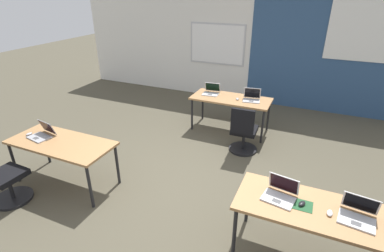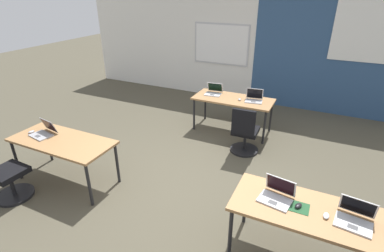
{
  "view_description": "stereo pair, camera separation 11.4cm",
  "coord_description": "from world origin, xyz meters",
  "px_view_note": "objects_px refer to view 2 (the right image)",
  "views": [
    {
      "loc": [
        1.55,
        -3.28,
        2.8
      ],
      "look_at": [
        -0.1,
        0.46,
        0.83
      ],
      "focal_mm": 27.47,
      "sensor_mm": 36.0,
      "label": 1
    },
    {
      "loc": [
        1.66,
        -3.23,
        2.8
      ],
      "look_at": [
        -0.1,
        0.46,
        0.83
      ],
      "focal_mm": 27.47,
      "sensor_mm": 36.0,
      "label": 2
    }
  ],
  "objects_px": {
    "mouse_near_left_end": "(31,132)",
    "laptop_near_right_end": "(355,218)",
    "desk_near_left": "(62,143)",
    "laptop_near_left_end": "(44,132)",
    "desk_near_right": "(310,214)",
    "chair_near_left_end": "(4,177)",
    "desk_far_center": "(233,101)",
    "laptop_far_left": "(214,92)",
    "mouse_near_right_end": "(326,216)",
    "mouse_far_right": "(240,99)",
    "laptop_near_right_inner": "(277,195)",
    "mouse_near_right_inner": "(298,206)",
    "laptop_far_right": "(254,99)",
    "chair_far_right": "(245,134)"
  },
  "relations": [
    {
      "from": "mouse_near_right_end",
      "to": "laptop_near_right_inner",
      "type": "height_order",
      "value": "laptop_near_right_inner"
    },
    {
      "from": "desk_near_left",
      "to": "chair_near_left_end",
      "type": "xyz_separation_m",
      "value": [
        -0.42,
        -0.71,
        -0.28
      ]
    },
    {
      "from": "desk_near_left",
      "to": "mouse_near_right_end",
      "type": "height_order",
      "value": "mouse_near_right_end"
    },
    {
      "from": "mouse_far_right",
      "to": "mouse_near_right_end",
      "type": "distance_m",
      "value": 3.3
    },
    {
      "from": "desk_near_left",
      "to": "desk_far_center",
      "type": "distance_m",
      "value": 3.3
    },
    {
      "from": "laptop_far_left",
      "to": "mouse_near_right_end",
      "type": "bearing_deg",
      "value": -56.5
    },
    {
      "from": "desk_near_left",
      "to": "mouse_far_right",
      "type": "distance_m",
      "value": 3.34
    },
    {
      "from": "desk_far_center",
      "to": "laptop_near_left_end",
      "type": "relative_size",
      "value": 4.24
    },
    {
      "from": "laptop_near_left_end",
      "to": "laptop_far_left",
      "type": "height_order",
      "value": "laptop_near_left_end"
    },
    {
      "from": "chair_near_left_end",
      "to": "laptop_near_right_inner",
      "type": "bearing_deg",
      "value": -166.12
    },
    {
      "from": "mouse_near_left_end",
      "to": "laptop_far_left",
      "type": "xyz_separation_m",
      "value": [
        1.89,
        2.91,
        0.03
      ]
    },
    {
      "from": "mouse_far_right",
      "to": "desk_near_right",
      "type": "bearing_deg",
      "value": -59.76
    },
    {
      "from": "laptop_near_right_inner",
      "to": "laptop_near_left_end",
      "type": "bearing_deg",
      "value": -169.93
    },
    {
      "from": "desk_near_left",
      "to": "laptop_near_right_end",
      "type": "bearing_deg",
      "value": 0.03
    },
    {
      "from": "laptop_near_right_end",
      "to": "mouse_near_right_end",
      "type": "xyz_separation_m",
      "value": [
        -0.25,
        -0.05,
        -0.03
      ]
    },
    {
      "from": "laptop_far_right",
      "to": "laptop_near_right_end",
      "type": "bearing_deg",
      "value": -67.81
    },
    {
      "from": "mouse_far_right",
      "to": "laptop_near_right_inner",
      "type": "relative_size",
      "value": 0.3
    },
    {
      "from": "laptop_far_right",
      "to": "mouse_near_right_inner",
      "type": "bearing_deg",
      "value": -76.15
    },
    {
      "from": "desk_near_left",
      "to": "laptop_near_right_end",
      "type": "height_order",
      "value": "laptop_near_right_end"
    },
    {
      "from": "laptop_near_right_inner",
      "to": "mouse_near_right_inner",
      "type": "xyz_separation_m",
      "value": [
        0.23,
        -0.04,
        -0.03
      ]
    },
    {
      "from": "mouse_far_right",
      "to": "laptop_near_right_inner",
      "type": "height_order",
      "value": "laptop_near_right_inner"
    },
    {
      "from": "desk_far_center",
      "to": "laptop_far_left",
      "type": "height_order",
      "value": "laptop_far_left"
    },
    {
      "from": "chair_far_right",
      "to": "mouse_near_right_end",
      "type": "height_order",
      "value": "chair_far_right"
    },
    {
      "from": "mouse_near_right_end",
      "to": "laptop_near_right_inner",
      "type": "xyz_separation_m",
      "value": [
        -0.5,
        0.07,
        0.03
      ]
    },
    {
      "from": "desk_near_left",
      "to": "chair_near_left_end",
      "type": "distance_m",
      "value": 0.88
    },
    {
      "from": "desk_near_left",
      "to": "mouse_far_right",
      "type": "bearing_deg",
      "value": 55.46
    },
    {
      "from": "chair_near_left_end",
      "to": "laptop_near_right_end",
      "type": "distance_m",
      "value": 4.4
    },
    {
      "from": "mouse_near_left_end",
      "to": "mouse_near_right_end",
      "type": "relative_size",
      "value": 1.05
    },
    {
      "from": "laptop_far_right",
      "to": "chair_far_right",
      "type": "xyz_separation_m",
      "value": [
        0.08,
        -0.83,
        -0.39
      ]
    },
    {
      "from": "desk_near_left",
      "to": "laptop_far_left",
      "type": "distance_m",
      "value": 3.16
    },
    {
      "from": "mouse_near_left_end",
      "to": "laptop_near_right_end",
      "type": "relative_size",
      "value": 0.29
    },
    {
      "from": "chair_near_left_end",
      "to": "mouse_near_right_inner",
      "type": "bearing_deg",
      "value": -167.36
    },
    {
      "from": "mouse_far_right",
      "to": "chair_near_left_end",
      "type": "relative_size",
      "value": 0.12
    },
    {
      "from": "laptop_near_left_end",
      "to": "mouse_near_right_end",
      "type": "xyz_separation_m",
      "value": [
        4.02,
        -0.06,
        -0.03
      ]
    },
    {
      "from": "desk_near_left",
      "to": "laptop_near_left_end",
      "type": "height_order",
      "value": "laptop_near_left_end"
    },
    {
      "from": "laptop_near_left_end",
      "to": "mouse_near_left_end",
      "type": "xyz_separation_m",
      "value": [
        -0.23,
        -0.05,
        -0.03
      ]
    },
    {
      "from": "mouse_near_right_end",
      "to": "mouse_near_right_inner",
      "type": "xyz_separation_m",
      "value": [
        -0.27,
        0.03,
        0.0
      ]
    },
    {
      "from": "chair_far_right",
      "to": "chair_near_left_end",
      "type": "distance_m",
      "value": 3.81
    },
    {
      "from": "desk_near_right",
      "to": "mouse_near_right_end",
      "type": "bearing_deg",
      "value": -16.58
    },
    {
      "from": "mouse_far_right",
      "to": "desk_near_left",
      "type": "bearing_deg",
      "value": -124.54
    },
    {
      "from": "laptop_near_left_end",
      "to": "laptop_near_right_inner",
      "type": "bearing_deg",
      "value": 9.91
    },
    {
      "from": "chair_far_right",
      "to": "desk_far_center",
      "type": "bearing_deg",
      "value": -60.25
    },
    {
      "from": "mouse_near_left_end",
      "to": "laptop_near_right_end",
      "type": "distance_m",
      "value": 4.5
    },
    {
      "from": "desk_near_right",
      "to": "chair_near_left_end",
      "type": "height_order",
      "value": "chair_near_left_end"
    },
    {
      "from": "laptop_near_right_inner",
      "to": "mouse_far_right",
      "type": "bearing_deg",
      "value": 124.54
    },
    {
      "from": "chair_near_left_end",
      "to": "mouse_near_right_inner",
      "type": "xyz_separation_m",
      "value": [
        3.8,
        0.7,
        0.36
      ]
    },
    {
      "from": "desk_near_right",
      "to": "mouse_near_left_end",
      "type": "relative_size",
      "value": 14.89
    },
    {
      "from": "mouse_far_right",
      "to": "laptop_near_right_inner",
      "type": "distance_m",
      "value": 3.0
    },
    {
      "from": "chair_near_left_end",
      "to": "laptop_far_left",
      "type": "distance_m",
      "value": 4.0
    },
    {
      "from": "mouse_near_right_end",
      "to": "laptop_far_left",
      "type": "height_order",
      "value": "laptop_far_left"
    }
  ]
}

